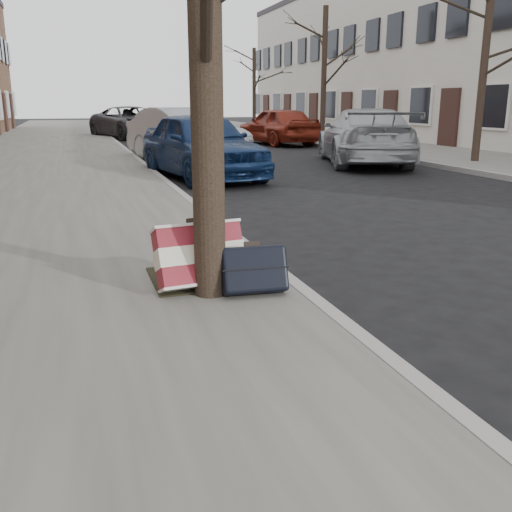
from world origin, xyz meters
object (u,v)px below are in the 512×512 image
object	(u,v)px
car_near_front	(201,145)
car_near_mid	(186,135)
suitcase_navy	(254,269)
suitcase_red	(200,256)

from	to	relation	value
car_near_front	car_near_mid	size ratio (longest dim) A/B	0.95
car_near_front	car_near_mid	world-z (taller)	car_near_mid
car_near_mid	car_near_front	bearing A→B (deg)	-113.36
suitcase_navy	car_near_mid	distance (m)	11.81
suitcase_navy	car_near_front	distance (m)	8.33
car_near_mid	suitcase_red	bearing A→B (deg)	-118.43
suitcase_red	car_near_mid	size ratio (longest dim) A/B	0.16
suitcase_navy	car_near_front	size ratio (longest dim) A/B	0.12
suitcase_red	car_near_mid	distance (m)	11.60
suitcase_red	suitcase_navy	world-z (taller)	suitcase_red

